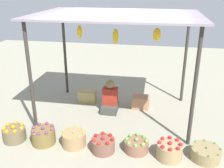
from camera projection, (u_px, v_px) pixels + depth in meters
ground_plane at (116, 113)px, 6.05m from camera, size 14.00×14.00×0.00m
market_stall_structure at (117, 22)px, 5.29m from camera, size 3.36×2.24×2.26m
vendor_person at (110, 99)px, 6.04m from camera, size 0.36×0.44×0.78m
basket_oranges at (14, 134)px, 4.98m from camera, size 0.43×0.43×0.33m
basket_purple_onions at (43, 136)px, 4.88m from camera, size 0.44×0.44×0.35m
basket_limes at (74, 139)px, 4.82m from camera, size 0.44×0.44×0.31m
basket_red_tomatoes at (103, 145)px, 4.65m from camera, size 0.42×0.42×0.30m
basket_green_apples at (136, 145)px, 4.67m from camera, size 0.44×0.44×0.27m
basket_red_apples at (169, 151)px, 4.46m from camera, size 0.44×0.44×0.34m
basket_green_chilies at (206, 153)px, 4.46m from camera, size 0.51×0.51×0.24m
wooden_crate_near_vendor at (141, 102)px, 6.26m from camera, size 0.41×0.32×0.29m
wooden_crate_stacked_rear at (87, 96)px, 6.60m from camera, size 0.44×0.26×0.28m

